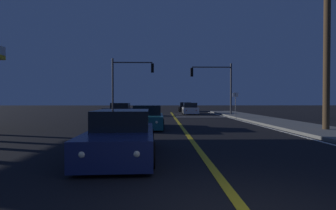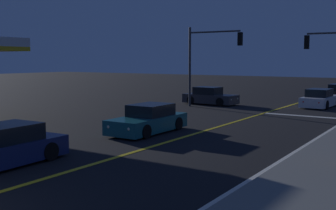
{
  "view_description": "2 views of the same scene",
  "coord_description": "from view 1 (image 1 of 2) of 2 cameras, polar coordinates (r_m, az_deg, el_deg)",
  "views": [
    {
      "loc": [
        -1.21,
        -3.16,
        1.64
      ],
      "look_at": [
        -0.71,
        18.84,
        1.24
      ],
      "focal_mm": 28.16,
      "sensor_mm": 36.0,
      "label": 1
    },
    {
      "loc": [
        9.57,
        -3.71,
        3.47
      ],
      "look_at": [
        -0.41,
        11.56,
        1.49
      ],
      "focal_mm": 45.01,
      "sensor_mm": 36.0,
      "label": 2
    }
  ],
  "objects": [
    {
      "name": "car_distant_tail_teal",
      "position": [
        15.63,
        -4.5,
        -2.83
      ],
      "size": [
        1.96,
        4.49,
        1.34
      ],
      "rotation": [
        0.0,
        0.0,
        3.16
      ],
      "color": "#195960",
      "rests_on": "ground"
    },
    {
      "name": "street_sign_corner",
      "position": [
        25.97,
        14.4,
        0.97
      ],
      "size": [
        0.56,
        0.14,
        2.41
      ],
      "color": "slate",
      "rests_on": "ground"
    },
    {
      "name": "car_lead_oncoming_charcoal",
      "position": [
        28.81,
        -9.89,
        -1.07
      ],
      "size": [
        4.23,
        1.96,
        1.34
      ],
      "rotation": [
        0.0,
        0.0,
        -1.61
      ],
      "color": "#2D2D33",
      "rests_on": "ground"
    },
    {
      "name": "traffic_signal_far_left",
      "position": [
        26.72,
        -8.71,
        5.87
      ],
      "size": [
        4.19,
        0.28,
        5.81
      ],
      "color": "#38383D",
      "rests_on": "ground"
    },
    {
      "name": "traffic_signal_near_right",
      "position": [
        28.46,
        10.32,
        5.25
      ],
      "size": [
        4.41,
        0.28,
        5.54
      ],
      "rotation": [
        0.0,
        0.0,
        3.14
      ],
      "color": "#38383D",
      "rests_on": "ground"
    },
    {
      "name": "car_mid_block_navy",
      "position": [
        7.92,
        -9.98,
        -6.64
      ],
      "size": [
        2.06,
        4.61,
        1.34
      ],
      "rotation": [
        0.0,
        0.0,
        3.18
      ],
      "color": "navy",
      "rests_on": "ground"
    },
    {
      "name": "lane_line_edge_right",
      "position": [
        16.42,
        21.27,
        -4.73
      ],
      "size": [
        0.16,
        40.53,
        0.01
      ],
      "primitive_type": "cube",
      "color": "silver",
      "rests_on": "ground"
    },
    {
      "name": "lane_line_center",
      "position": [
        15.22,
        3.27,
        -5.11
      ],
      "size": [
        0.2,
        40.53,
        0.01
      ],
      "primitive_type": "cube",
      "color": "gold",
      "rests_on": "ground"
    },
    {
      "name": "car_far_approaching_white",
      "position": [
        31.37,
        4.79,
        -0.89
      ],
      "size": [
        1.95,
        4.53,
        1.34
      ],
      "rotation": [
        0.0,
        0.0,
        -0.04
      ],
      "color": "silver",
      "rests_on": "ground"
    },
    {
      "name": "stop_bar",
      "position": [
        25.85,
        7.31,
        -2.58
      ],
      "size": [
        5.32,
        0.5,
        0.01
      ],
      "primitive_type": "cube",
      "color": "silver",
      "rests_on": "ground"
    },
    {
      "name": "utility_pole_right",
      "position": [
        16.24,
        31.18,
        14.92
      ],
      "size": [
        1.47,
        0.33,
        10.86
      ],
      "color": "#4C3823",
      "rests_on": "ground"
    },
    {
      "name": "sidewalk_right",
      "position": [
        17.21,
        26.99,
        -4.28
      ],
      "size": [
        3.2,
        42.92,
        0.15
      ],
      "primitive_type": "cube",
      "color": "slate",
      "rests_on": "ground"
    },
    {
      "name": "car_parked_curb_black",
      "position": [
        38.39,
        3.73,
        -0.53
      ],
      "size": [
        1.98,
        4.29,
        1.34
      ],
      "rotation": [
        0.0,
        0.0,
        -0.03
      ],
      "color": "black",
      "rests_on": "ground"
    }
  ]
}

